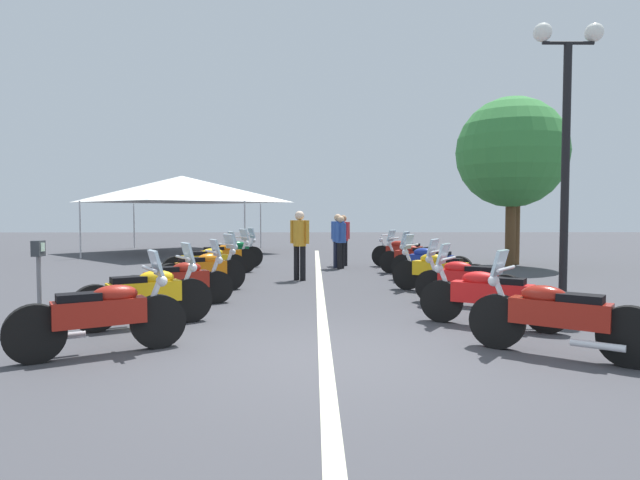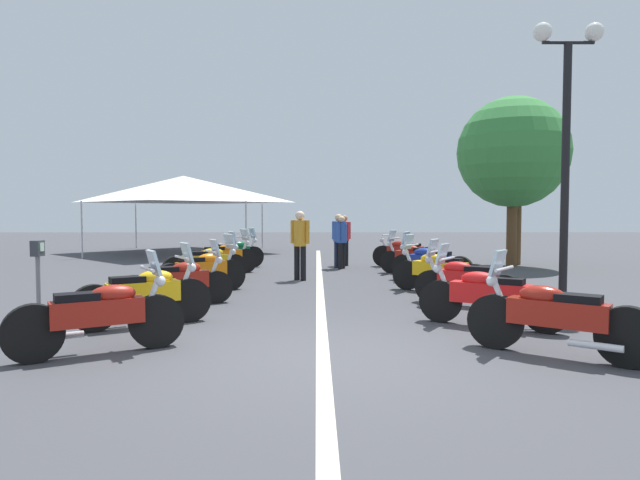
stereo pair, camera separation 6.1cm
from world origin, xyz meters
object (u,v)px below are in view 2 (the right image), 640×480
Objects in this scene: bystander_1 at (342,238)px; bystander_2 at (339,237)px; motorcycle_left_row_3 at (203,270)px; motorcycle_right_row_0 at (555,316)px; motorcycle_left_row_0 at (100,315)px; motorcycle_right_row_5 at (414,258)px; motorcycle_right_row_1 at (489,295)px; motorcycle_left_row_1 at (145,294)px; motorcycle_left_row_5 at (223,257)px; motorcycle_right_row_4 at (430,262)px; motorcycle_left_row_4 at (207,263)px; roadside_tree_0 at (513,153)px; motorcycle_right_row_2 at (465,280)px; motorcycle_right_row_6 at (405,253)px; event_tent at (183,189)px; roadside_tree_1 at (518,141)px; street_lamp_twin_globe at (567,115)px; motorcycle_right_row_3 at (439,270)px; motorcycle_left_row_2 at (178,281)px; bystander_0 at (300,240)px; motorcycle_left_row_6 at (233,253)px; bystander_3 at (344,236)px; parking_meter at (38,268)px.

bystander_1 is 0.15m from bystander_2.
motorcycle_left_row_3 is 0.94× the size of motorcycle_right_row_0.
motorcycle_right_row_5 is (8.32, -5.20, -0.01)m from motorcycle_left_row_0.
motorcycle_left_row_3 is 6.00m from motorcycle_right_row_1.
motorcycle_left_row_5 is at bearing 59.21° from motorcycle_left_row_1.
motorcycle_right_row_1 is 5.28m from motorcycle_right_row_4.
motorcycle_left_row_4 is 1.69m from motorcycle_left_row_5.
motorcycle_left_row_1 is at bearing 136.30° from roadside_tree_0.
motorcycle_right_row_2 is at bearing -57.01° from motorcycle_left_row_3.
event_tent is at bearing -8.01° from motorcycle_right_row_6.
roadside_tree_1 is 13.16m from event_tent.
street_lamp_twin_globe is at bearing -73.78° from motorcycle_left_row_5.
motorcycle_left_row_1 is at bearing 68.97° from motorcycle_right_row_3.
motorcycle_left_row_2 is 1.04× the size of motorcycle_right_row_5.
bystander_1 is 0.24× the size of event_tent.
bystander_0 is at bearing -19.06° from motorcycle_left_row_4.
motorcycle_left_row_2 is 1.63m from motorcycle_left_row_3.
motorcycle_left_row_2 is (1.76, -0.04, -0.02)m from motorcycle_left_row_1.
motorcycle_left_row_1 is 1.15× the size of bystander_1.
roadside_tree_1 is at bearing -135.02° from motorcycle_right_row_6.
motorcycle_left_row_3 is 0.32× the size of roadside_tree_0.
motorcycle_right_row_6 is at bearing 27.83° from motorcycle_left_row_1.
street_lamp_twin_globe is at bearing 141.04° from motorcycle_right_row_5.
street_lamp_twin_globe is 0.94× the size of roadside_tree_0.
motorcycle_right_row_0 is (-8.57, -5.30, -0.00)m from motorcycle_left_row_5.
motorcycle_left_row_3 is at bearing -96.95° from bystander_1.
motorcycle_right_row_4 is at bearing 21.81° from motorcycle_left_row_0.
bystander_2 is at bearing -30.16° from motorcycle_left_row_6.
street_lamp_twin_globe is (1.66, -1.84, 2.91)m from motorcycle_right_row_1.
bystander_3 is (7.63, 3.49, -2.45)m from street_lamp_twin_globe.
motorcycle_right_row_3 is at bearing -144.78° from event_tent.
motorcycle_left_row_1 and motorcycle_right_row_0 have the same top height.
roadside_tree_0 reaches higher than motorcycle_right_row_5.
motorcycle_right_row_5 is at bearing -56.36° from motorcycle_right_row_4.
motorcycle_left_row_6 is at bearing -154.70° from event_tent.
motorcycle_left_row_6 is 1.06× the size of motorcycle_right_row_2.
street_lamp_twin_globe reaches higher than motorcycle_left_row_3.
roadside_tree_1 is at bearing 149.85° from bystander_2.
motorcycle_left_row_5 is 2.57m from bystander_0.
motorcycle_left_row_6 is 1.12× the size of bystander_2.
motorcycle_right_row_5 is 5.16m from roadside_tree_0.
motorcycle_left_row_4 is 1.17× the size of bystander_2.
motorcycle_left_row_0 is 8.63m from motorcycle_right_row_4.
bystander_0 is at bearing 42.96° from motorcycle_left_row_0.
motorcycle_left_row_5 is 7.32m from parking_meter.
street_lamp_twin_globe reaches higher than motorcycle_left_row_4.
motorcycle_left_row_2 is 7.27m from bystander_1.
motorcycle_left_row_6 is 7.18m from motorcycle_right_row_3.
bystander_0 is (3.90, 4.77, -2.37)m from street_lamp_twin_globe.
motorcycle_right_row_0 is 0.94× the size of motorcycle_right_row_6.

